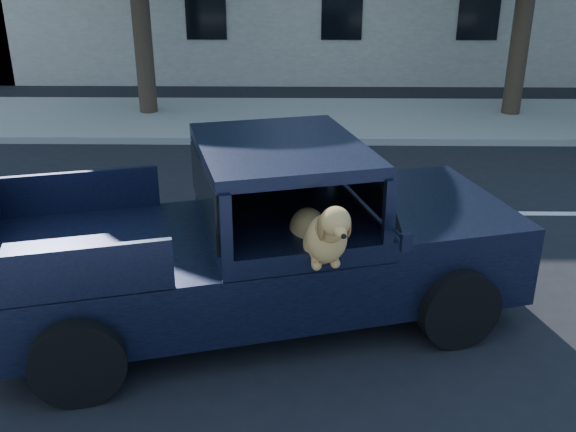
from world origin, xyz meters
TOP-DOWN VIEW (x-y plane):
  - ground at (0.00, 0.00)m, footprint 120.00×120.00m
  - far_sidewalk at (0.00, 9.20)m, footprint 60.00×4.00m
  - lane_stripes at (2.00, 3.40)m, footprint 21.60×0.14m
  - pickup_truck at (-0.79, 0.27)m, footprint 6.07×3.66m

SIDE VIEW (x-z plane):
  - ground at x=0.00m, z-range 0.00..0.00m
  - lane_stripes at x=2.00m, z-range 0.00..0.01m
  - far_sidewalk at x=0.00m, z-range 0.00..0.15m
  - pickup_truck at x=-0.79m, z-range -0.33..1.71m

